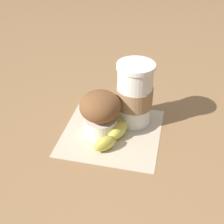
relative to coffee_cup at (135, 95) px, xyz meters
name	(u,v)px	position (x,y,z in m)	size (l,w,h in m)	color
ground_plane	(112,132)	(0.06, -0.03, -0.08)	(3.00, 3.00, 0.00)	#936D47
paper_napkin	(112,132)	(0.06, -0.03, -0.08)	(0.22, 0.22, 0.00)	beige
coffee_cup	(135,95)	(0.00, 0.00, 0.00)	(0.09, 0.09, 0.15)	white
muffin	(100,112)	(0.07, -0.05, -0.02)	(0.09, 0.09, 0.11)	white
banana	(115,123)	(0.05, -0.03, -0.06)	(0.20, 0.10, 0.03)	#D6CC4C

